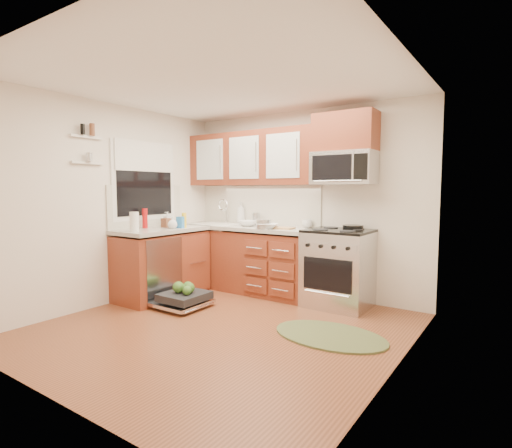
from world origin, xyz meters
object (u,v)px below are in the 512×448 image
Objects in this scene: range at (338,268)px; bowl_b at (248,223)px; dishwasher at (182,299)px; rug at (330,336)px; paper_towel_roll at (134,222)px; skillet at (353,227)px; stock_pot at (264,224)px; microwave at (344,168)px; cutting_board at (282,228)px; sink at (216,232)px; upper_cabinets at (251,159)px; bowl_a at (267,226)px; cup at (307,224)px.

bowl_b is at bearing -178.43° from range.
rug is (1.89, 0.12, -0.09)m from dishwasher.
paper_towel_roll is (-2.40, -0.39, 1.04)m from rug.
stock_pot is (-1.07, -0.39, 0.01)m from skillet.
cutting_board is at bearing -164.71° from microwave.
cutting_board is at bearing 31.15° from stock_pot.
sink is 0.54× the size of rug.
dishwasher is at bearing -96.04° from upper_cabinets.
stock_pot is at bearing -148.85° from cutting_board.
upper_cabinets is 2.16× the size of range.
skillet is at bearing 38.39° from dishwasher.
range is 4.75× the size of stock_pot.
microwave is 0.67× the size of rug.
microwave is 2.64m from paper_towel_roll.
bowl_a is 2.02× the size of cup.
sink is 1.04m from bowl_a.
stock_pot is 0.79× the size of bowl_b.
upper_cabinets reaches higher than stock_pot.
microwave is 1.09× the size of dishwasher.
microwave is 2.13m from sink.
bowl_a is (1.14, 1.22, -0.09)m from paper_towel_roll.
upper_cabinets is 6.72× the size of cutting_board.
rug is 2.64m from paper_towel_roll.
range is 1.23m from microwave.
cup reaches higher than bowl_b.
cup reaches higher than dishwasher.
microwave reaches higher than skillet.
upper_cabinets is 1.25m from cup.
microwave is (1.41, -0.02, -0.18)m from upper_cabinets.
bowl_b is (-0.59, 0.05, 0.03)m from cutting_board.
skillet is (1.52, 0.03, -0.90)m from upper_cabinets.
sink is (-1.93, -0.13, -0.90)m from microwave.
cup is (0.86, 0.07, -0.90)m from upper_cabinets.
dishwasher is 1.40m from stock_pot.
paper_towel_roll is at bearing -134.61° from cutting_board.
dishwasher is 1.90m from cup.
microwave is at bearing 90.00° from range.
paper_towel_roll is at bearing -143.83° from skillet.
sink is 4.51× the size of cup.
microwave reaches higher than bowl_b.
upper_cabinets is at bearing -178.75° from skillet.
microwave reaches higher than stock_pot.
upper_cabinets is 1.06m from stock_pot.
cutting_board is 1.26× the size of paper_towel_roll.
bowl_b is at bearing -171.58° from skillet.
microwave reaches higher than cup.
bowl_a reaches higher than rug.
sink is at bearing 177.41° from bowl_b.
rug is at bearing -72.96° from microwave.
rug is 2.17m from bowl_b.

